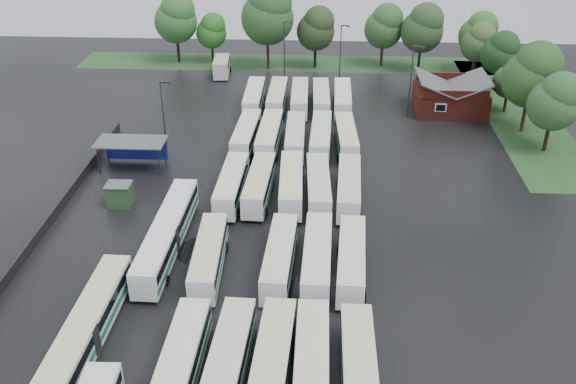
{
  "coord_description": "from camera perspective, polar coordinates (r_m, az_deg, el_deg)",
  "views": [
    {
      "loc": [
        5.16,
        -46.75,
        34.54
      ],
      "look_at": [
        2.0,
        12.0,
        2.5
      ],
      "focal_mm": 40.0,
      "sensor_mm": 36.0,
      "label": 1
    }
  ],
  "objects": [
    {
      "name": "ground",
      "position": [
        58.35,
        -2.62,
        -7.76
      ],
      "size": [
        160.0,
        160.0,
        0.0
      ],
      "primitive_type": "plane",
      "color": "black",
      "rests_on": "ground"
    },
    {
      "name": "brick_building",
      "position": [
        97.14,
        14.21,
        8.03
      ],
      "size": [
        10.07,
        8.6,
        5.39
      ],
      "color": "maroon",
      "rests_on": "ground"
    },
    {
      "name": "wash_shed",
      "position": [
        78.9,
        -13.7,
        4.15
      ],
      "size": [
        8.2,
        4.2,
        3.58
      ],
      "color": "#2D2D30",
      "rests_on": "ground"
    },
    {
      "name": "utility_hut",
      "position": [
        71.29,
        -14.74,
        -0.23
      ],
      "size": [
        2.7,
        2.2,
        2.62
      ],
      "color": "#234723",
      "rests_on": "ground"
    },
    {
      "name": "grass_strip_north",
      "position": [
        116.81,
        1.42,
        11.37
      ],
      "size": [
        80.0,
        10.0,
        0.01
      ],
      "primitive_type": "cube",
      "color": "#22471F",
      "rests_on": "ground"
    },
    {
      "name": "grass_strip_east",
      "position": [
        100.22,
        19.73,
        6.7
      ],
      "size": [
        10.0,
        50.0,
        0.01
      ],
      "primitive_type": "cube",
      "color": "#22471F",
      "rests_on": "ground"
    },
    {
      "name": "west_fence",
      "position": [
        69.98,
        -20.41,
        -2.42
      ],
      "size": [
        0.1,
        50.0,
        1.2
      ],
      "primitive_type": "cube",
      "color": "#2D2D30",
      "rests_on": "ground"
    },
    {
      "name": "bus_r1c0",
      "position": [
        48.24,
        -9.51,
        -14.73
      ],
      "size": [
        2.64,
        11.56,
        3.21
      ],
      "rotation": [
        0.0,
        0.0,
        -0.02
      ],
      "color": "white",
      "rests_on": "ground"
    },
    {
      "name": "bus_r1c1",
      "position": [
        47.86,
        -5.36,
        -14.81
      ],
      "size": [
        2.95,
        11.63,
        3.21
      ],
      "rotation": [
        0.0,
        0.0,
        -0.04
      ],
      "color": "white",
      "rests_on": "ground"
    },
    {
      "name": "bus_r1c2",
      "position": [
        47.55,
        -1.41,
        -14.98
      ],
      "size": [
        2.99,
        11.76,
        3.25
      ],
      "rotation": [
        0.0,
        0.0,
        -0.04
      ],
      "color": "white",
      "rests_on": "ground"
    },
    {
      "name": "bus_r1c3",
      "position": [
        47.52,
        2.11,
        -15.06
      ],
      "size": [
        2.48,
        11.56,
        3.22
      ],
      "rotation": [
        0.0,
        0.0,
        -0.0
      ],
      "color": "white",
      "rests_on": "ground"
    },
    {
      "name": "bus_r1c4",
      "position": [
        47.48,
        6.3,
        -15.35
      ],
      "size": [
        2.45,
        11.36,
        3.16
      ],
      "rotation": [
        0.0,
        0.0,
        0.0
      ],
      "color": "white",
      "rests_on": "ground"
    },
    {
      "name": "bus_r2c0",
      "position": [
        58.67,
        -7.05,
        -5.7
      ],
      "size": [
        2.79,
        11.26,
        3.11
      ],
      "rotation": [
        0.0,
        0.0,
        0.04
      ],
      "color": "white",
      "rests_on": "ground"
    },
    {
      "name": "bus_r2c2",
      "position": [
        58.13,
        -0.74,
        -5.81
      ],
      "size": [
        2.85,
        11.31,
        3.12
      ],
      "rotation": [
        0.0,
        0.0,
        -0.04
      ],
      "color": "white",
      "rests_on": "ground"
    },
    {
      "name": "bus_r2c3",
      "position": [
        58.0,
        2.61,
        -5.85
      ],
      "size": [
        2.74,
        11.68,
        3.24
      ],
      "rotation": [
        0.0,
        0.0,
        -0.02
      ],
      "color": "white",
      "rests_on": "ground"
    },
    {
      "name": "bus_r2c4",
      "position": [
        58.08,
        5.65,
        -5.99
      ],
      "size": [
        2.96,
        11.38,
        3.14
      ],
      "rotation": [
        0.0,
        0.0,
        -0.05
      ],
      "color": "white",
      "rests_on": "ground"
    },
    {
      "name": "bus_r3c0",
      "position": [
        70.31,
        -5.05,
        0.64
      ],
      "size": [
        2.65,
        11.42,
        3.17
      ],
      "rotation": [
        0.0,
        0.0,
        -0.02
      ],
      "color": "white",
      "rests_on": "ground"
    },
    {
      "name": "bus_r3c1",
      "position": [
        70.24,
        -2.59,
        0.68
      ],
      "size": [
        2.87,
        11.33,
        3.13
      ],
      "rotation": [
        0.0,
        0.0,
        -0.04
      ],
      "color": "white",
      "rests_on": "ground"
    },
    {
      "name": "bus_r3c2",
      "position": [
        70.06,
        0.28,
        0.69
      ],
      "size": [
        2.83,
        11.7,
        3.24
      ],
      "rotation": [
        0.0,
        0.0,
        0.03
      ],
      "color": "white",
      "rests_on": "ground"
    },
    {
      "name": "bus_r3c3",
      "position": [
        69.81,
        2.71,
        0.53
      ],
      "size": [
        2.92,
        11.55,
        3.19
      ],
      "rotation": [
        0.0,
        0.0,
        0.04
      ],
      "color": "white",
      "rests_on": "ground"
    },
    {
      "name": "bus_r3c4",
      "position": [
        69.79,
        5.43,
        0.42
      ],
      "size": [
        2.9,
        11.6,
        3.2
      ],
      "rotation": [
        0.0,
        0.0,
        -0.04
      ],
      "color": "white",
      "rests_on": "ground"
    },
    {
      "name": "bus_r4c0",
      "position": [
        82.52,
        -3.74,
        5.1
      ],
      "size": [
        2.9,
        11.53,
        3.18
      ],
      "rotation": [
        0.0,
        0.0,
        -0.04
      ],
      "color": "white",
      "rests_on": "ground"
    },
    {
      "name": "bus_r4c1",
      "position": [
        82.06,
        -1.67,
        5.04
      ],
      "size": [
        2.82,
        11.74,
        3.25
      ],
      "rotation": [
        0.0,
        0.0,
        -0.03
      ],
      "color": "white",
      "rests_on": "ground"
    },
    {
      "name": "bus_r4c2",
      "position": [
        81.86,
        0.65,
        4.93
      ],
      "size": [
        2.52,
        11.21,
        3.11
      ],
      "rotation": [
        0.0,
        0.0,
        0.01
      ],
      "color": "white",
      "rests_on": "ground"
    },
    {
      "name": "bus_r4c3",
      "position": [
        81.66,
        2.93,
        4.89
      ],
      "size": [
        2.81,
        11.74,
        3.25
      ],
      "rotation": [
        0.0,
        0.0,
        -0.03
      ],
      "color": "white",
      "rests_on": "ground"
    },
    {
      "name": "bus_r4c4",
      "position": [
        82.05,
        5.2,
        4.86
      ],
      "size": [
        2.91,
        11.22,
        3.1
      ],
      "rotation": [
        0.0,
        0.0,
        0.05
      ],
      "color": "white",
      "rests_on": "ground"
    },
    {
      "name": "bus_r5c0",
      "position": [
        95.01,
        -3.04,
        8.35
      ],
      "size": [
        2.58,
        11.56,
        3.21
      ],
      "rotation": [
        0.0,
        0.0,
        0.01
      ],
      "color": "white",
      "rests_on": "ground"
    },
    {
      "name": "bus_r5c1",
      "position": [
        95.14,
        -0.97,
        8.4
      ],
      "size": [
        2.55,
        11.4,
        3.17
      ],
      "rotation": [
        0.0,
        0.0,
        -0.01
      ],
      "color": "white",
      "rests_on": "ground"
    },
    {
      "name": "bus_r5c2",
      "position": [
        94.92,
        1.04,
        8.35
      ],
      "size": [
        2.62,
        11.42,
        3.17
      ],
      "rotation": [
        0.0,
        0.0,
        0.02
      ],
      "color": "white",
      "rests_on": "ground"
    },
    {
      "name": "bus_r5c3",
      "position": [
        94.91,
        2.95,
        8.3
      ],
      "size": [
        2.66,
        11.27,
        3.12
      ],
      "rotation": [
        0.0,
        0.0,
        0.02
      ],
      "color": "white",
      "rests_on": "ground"
    },
    {
      "name": "bus_r5c4",
      "position": [
        94.87,
        4.86,
        8.25
      ],
      "size": [
        2.56,
        11.5,
        3.19
      ],
      "rotation": [
        0.0,
        0.0,
        -0.01
      ],
      "color": "white",
      "rests_on": "ground"
    },
    {
      "name": "artic_bus_west_b",
      "position": [
        62.4,
        -10.68,
        -3.63
      ],
      "size": [
        2.86,
        17.52,
        3.24
      ],
      "rotation": [
        0.0,
        0.0,
        -0.02
      ],
      "color": "white",
      "rests_on": "ground"
    },
    {
      "name": "artic_bus_west_c",
      "position": [
        52.46,
        -17.57,
        -11.74
      ],
      "size": [
        2.7,
        17.01,
        3.15
      ],
      "rotation": [
        0.0,
        0.0,
        -0.02
      ],
      "color": "white",
      "rests_on": "ground"
    },
    {
      "name": "minibus",
      "position": [
        110.42,
        -5.93,
        11.08
      ],
      "size": [
        3.01,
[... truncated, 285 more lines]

